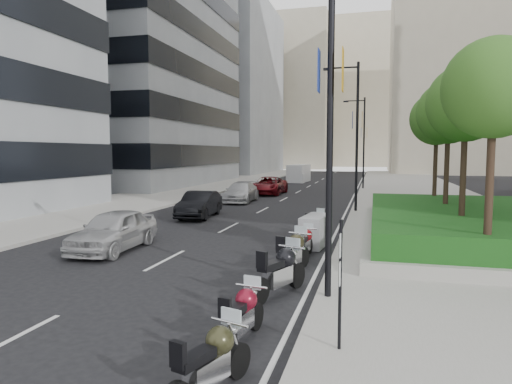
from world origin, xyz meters
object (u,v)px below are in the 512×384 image
(car_c, at_px, (241,192))
(car_d, at_px, (268,186))
(motorcycle_4, at_px, (305,243))
(motorcycle_0, at_px, (211,362))
(lamp_post_1, at_px, (354,129))
(motorcycle_1, at_px, (242,315))
(motorcycle_2, at_px, (280,271))
(motorcycle_5, at_px, (315,231))
(lamp_post_0, at_px, (324,94))
(motorcycle_3, at_px, (293,253))
(car_a, at_px, (114,230))
(lamp_post_2, at_px, (362,138))
(motorcycle_6, at_px, (315,224))
(car_b, at_px, (199,204))
(delivery_van, at_px, (298,174))
(parking_sign, at_px, (340,278))

(car_c, distance_m, car_d, 6.55)
(motorcycle_4, bearing_deg, car_d, 22.33)
(motorcycle_0, bearing_deg, lamp_post_1, 15.25)
(motorcycle_1, bearing_deg, motorcycle_4, 8.05)
(lamp_post_1, height_order, motorcycle_2, lamp_post_1)
(motorcycle_4, relative_size, motorcycle_5, 0.92)
(lamp_post_0, relative_size, motorcycle_3, 3.96)
(motorcycle_0, bearing_deg, car_a, 57.06)
(motorcycle_5, bearing_deg, lamp_post_2, 4.49)
(motorcycle_1, relative_size, motorcycle_6, 1.02)
(lamp_post_0, height_order, lamp_post_2, same)
(motorcycle_3, bearing_deg, car_b, 50.46)
(motorcycle_0, height_order, motorcycle_5, motorcycle_5)
(motorcycle_4, distance_m, car_d, 24.24)
(lamp_post_0, xyz_separation_m, motorcycle_2, (-1.08, 0.21, -4.43))
(car_b, xyz_separation_m, delivery_van, (0.39, 32.30, 0.27))
(motorcycle_2, relative_size, motorcycle_5, 1.08)
(lamp_post_1, bearing_deg, motorcycle_6, -98.42)
(delivery_van, bearing_deg, motorcycle_4, -76.10)
(lamp_post_1, height_order, motorcycle_6, lamp_post_1)
(parking_sign, distance_m, motorcycle_2, 3.74)
(motorcycle_1, height_order, motorcycle_5, motorcycle_5)
(lamp_post_0, distance_m, parking_sign, 4.74)
(motorcycle_0, bearing_deg, car_b, 40.28)
(lamp_post_0, bearing_deg, motorcycle_5, 98.55)
(motorcycle_5, relative_size, car_a, 0.47)
(motorcycle_4, xyz_separation_m, car_d, (-6.69, 23.30, 0.25))
(motorcycle_0, relative_size, car_b, 0.45)
(lamp_post_0, relative_size, motorcycle_1, 4.45)
(lamp_post_0, xyz_separation_m, motorcycle_4, (-1.10, 4.57, -4.54))
(lamp_post_1, xyz_separation_m, motorcycle_5, (-0.98, -10.46, -4.45))
(lamp_post_1, distance_m, motorcycle_2, 17.40)
(lamp_post_0, relative_size, motorcycle_4, 4.58)
(parking_sign, height_order, motorcycle_2, parking_sign)
(motorcycle_3, bearing_deg, car_a, 94.34)
(lamp_post_0, bearing_deg, car_d, 105.60)
(motorcycle_6, bearing_deg, motorcycle_2, -160.07)
(motorcycle_1, xyz_separation_m, delivery_van, (-6.73, 48.07, 0.46))
(motorcycle_6, relative_size, car_b, 0.44)
(motorcycle_6, height_order, delivery_van, delivery_van)
(motorcycle_1, distance_m, car_b, 17.31)
(car_b, relative_size, delivery_van, 0.85)
(lamp_post_2, bearing_deg, motorcycle_5, -91.98)
(motorcycle_0, distance_m, motorcycle_6, 13.49)
(motorcycle_1, relative_size, motorcycle_4, 1.03)
(motorcycle_1, relative_size, motorcycle_2, 0.88)
(lamp_post_2, relative_size, car_d, 1.62)
(parking_sign, distance_m, motorcycle_5, 9.72)
(lamp_post_1, bearing_deg, lamp_post_2, 90.00)
(motorcycle_1, xyz_separation_m, car_a, (-6.99, 6.78, 0.23))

